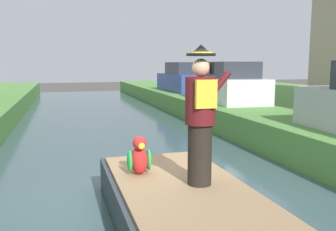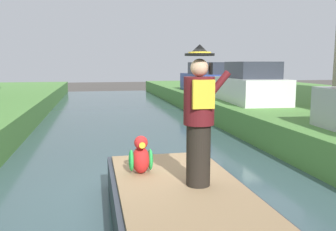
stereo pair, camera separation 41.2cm
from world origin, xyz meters
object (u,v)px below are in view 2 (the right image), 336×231
Objects in this scene: parrot_plush at (141,157)px; parked_car_white at (250,85)px; boat at (185,214)px; person_pirate at (199,116)px; parked_car_blue at (206,79)px.

parked_car_white is (5.09, 7.49, 0.56)m from parrot_plush.
boat is 7.38× the size of parrot_plush.
parked_car_white is (4.41, 8.16, -0.13)m from person_pirate.
parked_car_blue reaches higher than parrot_plush.
boat is 9.62m from parked_car_white.
boat is 14.49m from parked_car_blue.
parrot_plush reaches higher than boat.
person_pirate is 0.45× the size of parked_car_white.
boat is 1.02× the size of parked_car_white.
parked_car_white is 1.01× the size of parked_car_blue.
person_pirate is 9.28m from parked_car_white.
parrot_plush is 9.07m from parked_car_white.
parrot_plush is 0.14× the size of parked_car_blue.
boat is 1.12m from parrot_plush.
parked_car_blue is at bearing 68.33° from parrot_plush.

